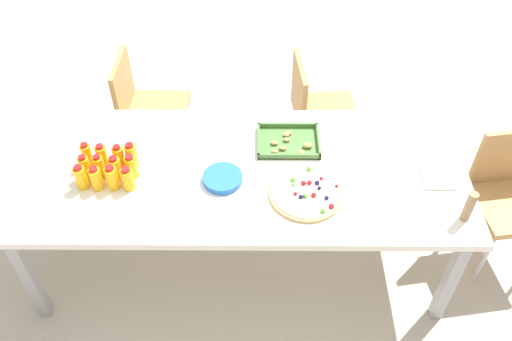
{
  "coord_description": "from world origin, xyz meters",
  "views": [
    {
      "loc": [
        0.09,
        -1.93,
        2.71
      ],
      "look_at": [
        0.08,
        -0.02,
        0.75
      ],
      "focal_mm": 38.12,
      "sensor_mm": 36.0,
      "label": 1
    }
  ],
  "objects_px": {
    "juice_bottle_11": "(131,156)",
    "cardboard_tube": "(469,207)",
    "party_table": "(240,178)",
    "chair_far_left": "(144,105)",
    "juice_bottle_1": "(96,179)",
    "fruit_pizza": "(306,193)",
    "juice_bottle_3": "(128,179)",
    "juice_bottle_7": "(131,167)",
    "plate_stack": "(223,178)",
    "napkin_stack": "(437,179)",
    "chair_far_right": "(316,108)",
    "juice_bottle_0": "(81,177)",
    "juice_bottle_10": "(119,157)",
    "juice_bottle_4": "(85,167)",
    "juice_bottle_9": "(102,156)",
    "juice_bottle_5": "(99,167)",
    "snack_tray": "(289,142)",
    "chair_end": "(510,190)",
    "juice_bottle_8": "(87,155)",
    "juice_bottle_2": "(112,178)"
  },
  "relations": [
    {
      "from": "juice_bottle_3",
      "to": "juice_bottle_8",
      "type": "xyz_separation_m",
      "value": [
        -0.23,
        0.15,
        0.01
      ]
    },
    {
      "from": "chair_end",
      "to": "juice_bottle_11",
      "type": "bearing_deg",
      "value": -6.98
    },
    {
      "from": "chair_end",
      "to": "fruit_pizza",
      "type": "distance_m",
      "value": 1.2
    },
    {
      "from": "juice_bottle_1",
      "to": "juice_bottle_3",
      "type": "bearing_deg",
      "value": 0.25
    },
    {
      "from": "chair_far_right",
      "to": "juice_bottle_8",
      "type": "distance_m",
      "value": 1.48
    },
    {
      "from": "juice_bottle_1",
      "to": "juice_bottle_8",
      "type": "distance_m",
      "value": 0.17
    },
    {
      "from": "juice_bottle_5",
      "to": "juice_bottle_8",
      "type": "height_order",
      "value": "juice_bottle_8"
    },
    {
      "from": "chair_far_left",
      "to": "juice_bottle_8",
      "type": "xyz_separation_m",
      "value": [
        -0.13,
        -0.78,
        0.3
      ]
    },
    {
      "from": "juice_bottle_3",
      "to": "juice_bottle_0",
      "type": "bearing_deg",
      "value": 178.63
    },
    {
      "from": "chair_far_right",
      "to": "juice_bottle_0",
      "type": "bearing_deg",
      "value": -59.82
    },
    {
      "from": "juice_bottle_0",
      "to": "juice_bottle_1",
      "type": "bearing_deg",
      "value": -4.69
    },
    {
      "from": "juice_bottle_4",
      "to": "juice_bottle_10",
      "type": "height_order",
      "value": "juice_bottle_4"
    },
    {
      "from": "juice_bottle_0",
      "to": "juice_bottle_2",
      "type": "height_order",
      "value": "same"
    },
    {
      "from": "juice_bottle_5",
      "to": "juice_bottle_9",
      "type": "height_order",
      "value": "juice_bottle_5"
    },
    {
      "from": "chair_far_right",
      "to": "juice_bottle_11",
      "type": "height_order",
      "value": "juice_bottle_11"
    },
    {
      "from": "juice_bottle_3",
      "to": "cardboard_tube",
      "type": "relative_size",
      "value": 0.79
    },
    {
      "from": "chair_far_left",
      "to": "juice_bottle_5",
      "type": "bearing_deg",
      "value": -1.38
    },
    {
      "from": "plate_stack",
      "to": "juice_bottle_11",
      "type": "bearing_deg",
      "value": 167.3
    },
    {
      "from": "juice_bottle_3",
      "to": "cardboard_tube",
      "type": "bearing_deg",
      "value": -6.66
    },
    {
      "from": "chair_far_right",
      "to": "chair_end",
      "type": "xyz_separation_m",
      "value": [
        1.02,
        -0.7,
        0.0
      ]
    },
    {
      "from": "juice_bottle_1",
      "to": "juice_bottle_3",
      "type": "distance_m",
      "value": 0.15
    },
    {
      "from": "juice_bottle_4",
      "to": "juice_bottle_9",
      "type": "bearing_deg",
      "value": 52.55
    },
    {
      "from": "fruit_pizza",
      "to": "snack_tray",
      "type": "distance_m",
      "value": 0.37
    },
    {
      "from": "party_table",
      "to": "juice_bottle_2",
      "type": "bearing_deg",
      "value": -168.68
    },
    {
      "from": "party_table",
      "to": "juice_bottle_5",
      "type": "relative_size",
      "value": 16.07
    },
    {
      "from": "juice_bottle_7",
      "to": "napkin_stack",
      "type": "distance_m",
      "value": 1.53
    },
    {
      "from": "juice_bottle_0",
      "to": "cardboard_tube",
      "type": "xyz_separation_m",
      "value": [
        1.83,
        -0.19,
        0.02
      ]
    },
    {
      "from": "juice_bottle_4",
      "to": "fruit_pizza",
      "type": "relative_size",
      "value": 0.4
    },
    {
      "from": "party_table",
      "to": "chair_far_left",
      "type": "xyz_separation_m",
      "value": [
        -0.64,
        0.81,
        -0.18
      ]
    },
    {
      "from": "chair_far_left",
      "to": "napkin_stack",
      "type": "distance_m",
      "value": 1.86
    },
    {
      "from": "fruit_pizza",
      "to": "juice_bottle_7",
      "type": "bearing_deg",
      "value": 171.84
    },
    {
      "from": "juice_bottle_2",
      "to": "juice_bottle_10",
      "type": "xyz_separation_m",
      "value": [
        0.01,
        0.15,
        -0.0
      ]
    },
    {
      "from": "juice_bottle_11",
      "to": "plate_stack",
      "type": "bearing_deg",
      "value": -12.7
    },
    {
      "from": "party_table",
      "to": "plate_stack",
      "type": "bearing_deg",
      "value": -137.0
    },
    {
      "from": "juice_bottle_0",
      "to": "juice_bottle_4",
      "type": "distance_m",
      "value": 0.07
    },
    {
      "from": "juice_bottle_5",
      "to": "juice_bottle_1",
      "type": "bearing_deg",
      "value": -90.46
    },
    {
      "from": "chair_far_left",
      "to": "juice_bottle_0",
      "type": "bearing_deg",
      "value": -5.72
    },
    {
      "from": "chair_far_left",
      "to": "juice_bottle_8",
      "type": "distance_m",
      "value": 0.85
    },
    {
      "from": "party_table",
      "to": "cardboard_tube",
      "type": "xyz_separation_m",
      "value": [
        1.06,
        -0.31,
        0.14
      ]
    },
    {
      "from": "snack_tray",
      "to": "juice_bottle_5",
      "type": "bearing_deg",
      "value": -165.41
    },
    {
      "from": "fruit_pizza",
      "to": "napkin_stack",
      "type": "bearing_deg",
      "value": 9.08
    },
    {
      "from": "juice_bottle_1",
      "to": "fruit_pizza",
      "type": "relative_size",
      "value": 0.38
    },
    {
      "from": "chair_far_right",
      "to": "juice_bottle_7",
      "type": "relative_size",
      "value": 6.0
    },
    {
      "from": "juice_bottle_3",
      "to": "juice_bottle_7",
      "type": "xyz_separation_m",
      "value": [
        0.0,
        0.08,
        0.0
      ]
    },
    {
      "from": "juice_bottle_11",
      "to": "cardboard_tube",
      "type": "height_order",
      "value": "cardboard_tube"
    },
    {
      "from": "juice_bottle_4",
      "to": "juice_bottle_11",
      "type": "xyz_separation_m",
      "value": [
        0.22,
        0.08,
        0.0
      ]
    },
    {
      "from": "chair_far_right",
      "to": "fruit_pizza",
      "type": "relative_size",
      "value": 2.3
    },
    {
      "from": "juice_bottle_10",
      "to": "fruit_pizza",
      "type": "relative_size",
      "value": 0.38
    },
    {
      "from": "party_table",
      "to": "juice_bottle_2",
      "type": "xyz_separation_m",
      "value": [
        -0.61,
        -0.12,
        0.12
      ]
    },
    {
      "from": "napkin_stack",
      "to": "juice_bottle_9",
      "type": "bearing_deg",
      "value": 176.8
    }
  ]
}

